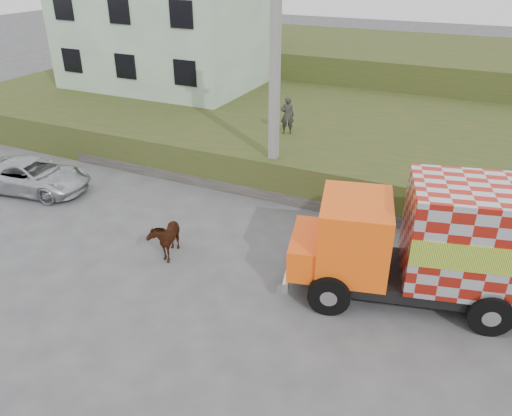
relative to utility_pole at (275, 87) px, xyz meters
The scene contains 10 objects.
ground 6.23m from the utility_pole, 77.74° to the right, with size 120.00×120.00×0.00m, color #474749.
embankment 6.42m from the utility_pole, 79.51° to the left, with size 40.00×12.00×1.50m, color #2D4918.
embankment_far 17.62m from the utility_pole, 86.71° to the left, with size 40.00×12.00×3.00m, color #2D4918.
retaining_strip 4.02m from the utility_pole, 158.20° to the right, with size 16.00×0.50×0.40m, color #595651.
building 13.07m from the utility_pole, 139.97° to the left, with size 10.00×8.00×6.00m, color #B7D6B6.
utility_pole is the anchor object (origin of this frame).
cargo_truck 8.15m from the utility_pole, 30.42° to the right, with size 7.80×4.06×3.33m.
cow 6.38m from the utility_pole, 103.24° to the right, with size 0.67×1.48×1.25m, color black.
suv 9.82m from the utility_pole, 156.64° to the right, with size 2.05×4.44×1.23m, color #9DA1A6.
pedestrian 3.32m from the utility_pole, 102.08° to the left, with size 0.56×0.37×1.53m, color #2D2B28.
Camera 1 is at (5.75, -11.12, 8.26)m, focal length 35.00 mm.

